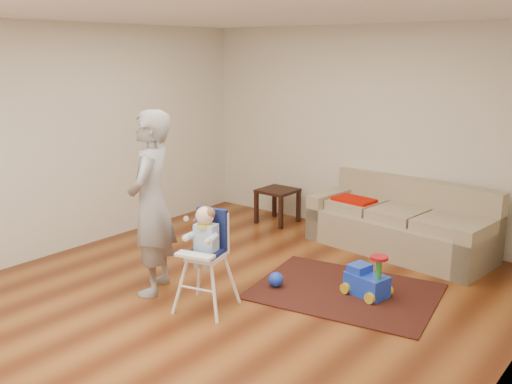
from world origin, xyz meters
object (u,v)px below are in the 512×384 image
Objects in this scene: high_chair at (206,260)px; adult at (151,204)px; toy_ball at (276,279)px; side_table at (277,206)px; ride_on_toy at (367,273)px; sofa at (400,218)px.

adult reaches higher than high_chair.
toy_ball is 0.91m from high_chair.
adult is (-0.92, -0.82, 0.82)m from toy_ball.
side_table reaches higher than toy_ball.
side_table is 2.63m from ride_on_toy.
adult is at bearing -111.95° from sofa.
high_chair is at bearing -105.94° from toy_ball.
toy_ball is 1.48m from adult.
sofa is at bearing 74.72° from toy_ball.
ride_on_toy is (0.32, -1.42, -0.19)m from sofa.
adult is at bearing -138.57° from toy_ball.
adult is at bearing -80.87° from side_table.
sofa is 1.24× the size of adult.
side_table is 0.48× the size of high_chair.
sofa is 14.78× the size of toy_ball.
adult is at bearing 167.70° from high_chair.
side_table reaches higher than ride_on_toy.
high_chair is 0.82m from adult.
adult is (-1.75, -1.22, 0.68)m from ride_on_toy.
high_chair is at bearing -119.93° from ride_on_toy.
toy_ball is at bearing 59.71° from high_chair.
high_chair is at bearing 61.37° from adult.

